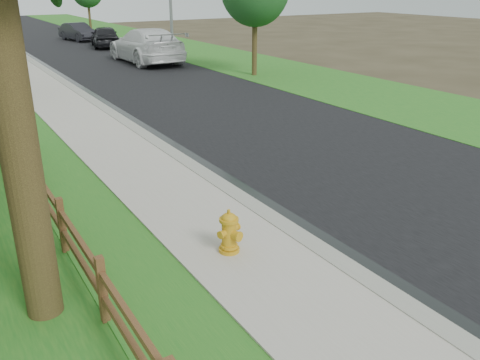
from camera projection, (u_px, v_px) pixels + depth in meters
ground at (427, 347)px, 6.94m from camera, size 120.00×120.00×0.00m
road at (81, 50)px, 37.03m from camera, size 8.00×90.00×0.02m
curb at (19, 53)px, 34.98m from camera, size 0.40×90.00×0.12m
wet_gutter at (25, 53)px, 35.16m from camera, size 0.50×90.00×0.00m
verge_far at (168, 44)px, 40.36m from camera, size 6.00×90.00×0.04m
ranch_fence at (47, 200)px, 10.08m from camera, size 0.12×16.92×1.10m
fire_hydrant at (229, 233)px, 9.07m from camera, size 0.54×0.44×0.83m
white_suv at (146, 45)px, 30.94m from camera, size 2.88×7.05×2.04m
dark_car_mid at (105, 36)px, 38.24m from camera, size 2.83×4.95×1.59m
dark_car_far at (78, 32)px, 42.52m from camera, size 2.41×4.60×1.44m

